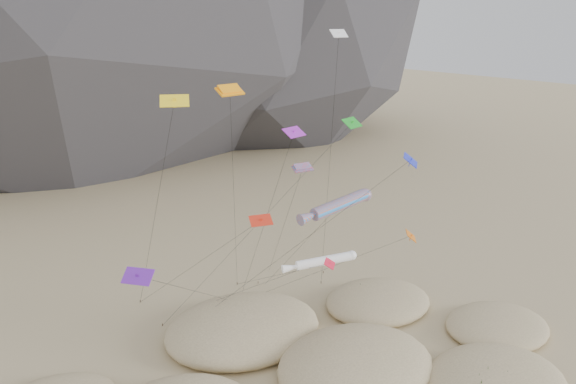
# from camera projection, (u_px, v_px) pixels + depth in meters

# --- Properties ---
(kite_stakes) EXTENTS (21.49, 7.74, 0.30)m
(kite_stakes) POSITION_uv_depth(u_px,v_px,m) (237.00, 295.00, 63.16)
(kite_stakes) COLOR #3F2D1E
(kite_stakes) RESTS_ON ground
(rainbow_tube_kite) EXTENTS (8.94, 14.00, 14.32)m
(rainbow_tube_kite) POSITION_uv_depth(u_px,v_px,m) (338.00, 205.00, 52.09)
(rainbow_tube_kite) COLOR #EF4E19
(rainbow_tube_kite) RESTS_ON ground
(white_tube_kite) EXTENTS (11.05, 14.64, 9.49)m
(white_tube_kite) POSITION_uv_depth(u_px,v_px,m) (321.00, 261.00, 50.98)
(white_tube_kite) COLOR white
(white_tube_kite) RESTS_ON ground
(orange_parafoil) EXTENTS (8.00, 13.10, 24.70)m
(orange_parafoil) POSITION_uv_depth(u_px,v_px,m) (230.00, 93.00, 46.88)
(orange_parafoil) COLOR orange
(orange_parafoil) RESTS_ON ground
(multi_parafoil) EXTENTS (5.36, 13.75, 17.01)m
(multi_parafoil) POSITION_uv_depth(u_px,v_px,m) (302.00, 170.00, 52.68)
(multi_parafoil) COLOR #FF1A25
(multi_parafoil) RESTS_ON ground
(delta_kites) EXTENTS (29.80, 22.63, 28.95)m
(delta_kites) POSITION_uv_depth(u_px,v_px,m) (305.00, 173.00, 48.74)
(delta_kites) COLOR red
(delta_kites) RESTS_ON ground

